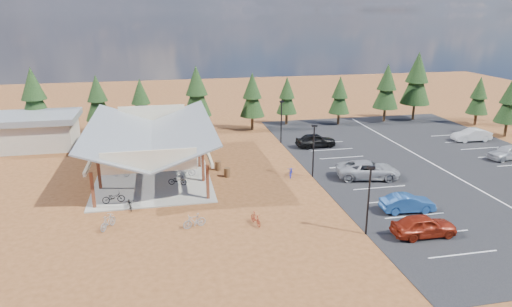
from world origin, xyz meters
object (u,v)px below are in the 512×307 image
object	(u,v)px
lamp_post_1	(314,147)
car_1	(407,203)
bike_1	(121,172)
bike_7	(164,147)
outbuilding	(29,131)
bike_9	(108,222)
bike_5	(186,171)
lamp_post_0	(369,196)
bike_0	(113,197)
bike_14	(291,172)
bike_pavilion	(151,133)
car_2	(368,170)
bike_2	(126,155)
bike_6	(179,160)
car_0	(424,226)
trash_bin_1	(218,166)
bike_13	(194,221)
car_8	(508,152)
car_4	(316,140)
bike_3	(123,145)
lamp_post_2	(281,119)
bike_4	(177,180)
bike_11	(256,219)
trash_bin_0	(227,172)
bike_8	(130,204)

from	to	relation	value
lamp_post_1	car_1	distance (m)	10.55
bike_1	bike_7	xyz separation A→B (m)	(4.19, 7.68, -0.04)
outbuilding	bike_9	size ratio (longest dim) A/B	6.08
bike_5	bike_9	xyz separation A→B (m)	(-6.24, -9.73, -0.10)
lamp_post_0	bike_0	size ratio (longest dim) A/B	2.84
bike_1	bike_14	world-z (taller)	bike_1
outbuilding	bike_0	xyz separation A→B (m)	(10.86, -18.80, -1.45)
bike_pavilion	car_2	xyz separation A→B (m)	(20.00, -6.47, -2.96)
outbuilding	bike_2	size ratio (longest dim) A/B	6.17
bike_6	car_0	distance (m)	25.33
trash_bin_1	bike_14	bearing A→B (deg)	-26.52
bike_13	car_1	xyz separation A→B (m)	(16.73, -0.64, 0.21)
outbuilding	bike_5	bearing A→B (deg)	-38.61
bike_0	car_8	size ratio (longest dim) A/B	0.41
bike_7	outbuilding	bearing A→B (deg)	61.18
outbuilding	car_4	xyz separation A→B (m)	(32.53, -6.51, -1.19)
bike_3	car_1	size ratio (longest dim) A/B	0.41
bike_1	outbuilding	bearing A→B (deg)	54.23
lamp_post_2	bike_4	bearing A→B (deg)	-137.35
bike_14	car_8	bearing A→B (deg)	20.89
bike_0	car_0	world-z (taller)	car_0
lamp_post_0	lamp_post_1	xyz separation A→B (m)	(0.00, 12.00, 0.00)
bike_4	bike_9	distance (m)	9.28
bike_3	bike_13	bearing A→B (deg)	-167.38
bike_3	bike_13	size ratio (longest dim) A/B	0.97
bike_6	car_2	xyz separation A→B (m)	(17.41, -7.81, 0.36)
lamp_post_0	car_1	bearing A→B (deg)	30.93
bike_2	bike_3	world-z (taller)	bike_3
bike_11	car_1	world-z (taller)	car_1
bike_0	car_4	distance (m)	24.92
trash_bin_1	car_8	world-z (taller)	car_8
bike_0	car_0	size ratio (longest dim) A/B	0.40
trash_bin_1	bike_7	world-z (taller)	bike_7
bike_5	car_0	distance (m)	22.04
bike_0	bike_2	size ratio (longest dim) A/B	1.02
lamp_post_0	trash_bin_1	world-z (taller)	lamp_post_0
lamp_post_2	bike_5	world-z (taller)	lamp_post_2
bike_7	trash_bin_0	bearing A→B (deg)	-159.94
lamp_post_0	bike_7	world-z (taller)	lamp_post_0
bike_0	bike_8	world-z (taller)	bike_0
bike_2	car_4	bearing A→B (deg)	-82.73
bike_3	bike_14	distance (m)	20.50
bike_7	bike_11	distance (m)	21.06
bike_6	bike_8	world-z (taller)	same
lamp_post_0	bike_3	distance (m)	30.98
car_0	car_1	distance (m)	4.10
trash_bin_0	bike_8	bearing A→B (deg)	-146.64
trash_bin_0	bike_4	size ratio (longest dim) A/B	0.53
lamp_post_1	bike_5	xyz separation A→B (m)	(-11.90, 2.34, -2.33)
bike_14	bike_13	bearing A→B (deg)	-117.88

